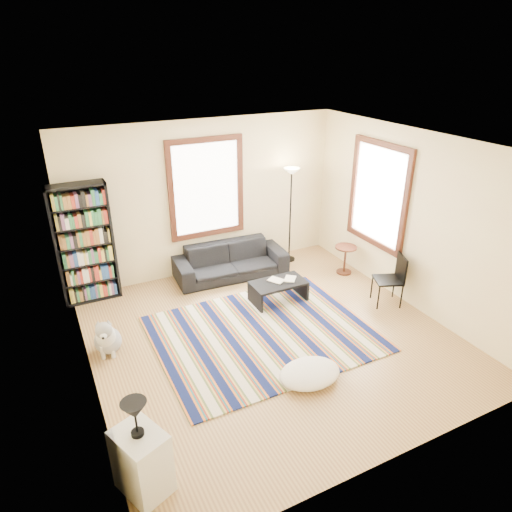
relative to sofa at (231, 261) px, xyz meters
name	(u,v)px	position (x,y,z in m)	size (l,w,h in m)	color
floor	(271,339)	(-0.25, -2.05, -0.35)	(5.00, 5.00, 0.10)	#A9864D
ceiling	(274,142)	(-0.25, -2.05, 2.55)	(5.00, 5.00, 0.10)	white
wall_back	(205,198)	(-0.25, 0.50, 1.10)	(5.00, 0.10, 2.80)	beige
wall_front	(408,355)	(-0.25, -4.60, 1.10)	(5.00, 0.10, 2.80)	beige
wall_left	(73,292)	(-2.80, -2.05, 1.10)	(0.10, 5.00, 2.80)	beige
wall_right	(415,220)	(2.30, -2.05, 1.10)	(0.10, 5.00, 2.80)	beige
window_back	(206,188)	(-0.25, 0.42, 1.30)	(1.20, 0.06, 1.60)	white
window_right	(378,195)	(2.22, -1.25, 1.30)	(0.06, 1.20, 1.60)	white
rug	(263,333)	(-0.34, -1.95, -0.29)	(3.11, 2.49, 0.02)	#0C1440
sofa	(231,261)	(0.00, 0.00, 0.00)	(2.04, 0.80, 0.60)	black
bookshelf	(85,244)	(-2.43, 0.27, 0.70)	(0.90, 0.30, 2.00)	black
coffee_table	(278,291)	(0.33, -1.21, -0.12)	(0.90, 0.50, 0.36)	black
book_a	(273,283)	(0.23, -1.21, 0.07)	(0.25, 0.18, 0.02)	beige
book_b	(285,278)	(0.48, -1.16, 0.07)	(0.18, 0.24, 0.02)	beige
floor_cushion	(310,373)	(-0.27, -3.12, -0.20)	(0.82, 0.62, 0.21)	white
floor_lamp	(290,216)	(1.31, 0.10, 0.63)	(0.30, 0.30, 1.86)	black
side_table	(345,260)	(1.95, -0.86, -0.03)	(0.40, 0.40, 0.54)	#3F200F
folding_chair	(388,280)	(1.90, -2.06, 0.13)	(0.42, 0.40, 0.86)	black
white_cabinet	(142,462)	(-2.55, -3.74, 0.05)	(0.38, 0.50, 0.70)	silver
table_lamp	(136,419)	(-2.55, -3.74, 0.59)	(0.24, 0.24, 0.38)	black
dog	(107,333)	(-2.46, -1.34, -0.01)	(0.42, 0.58, 0.58)	#B5B5B5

